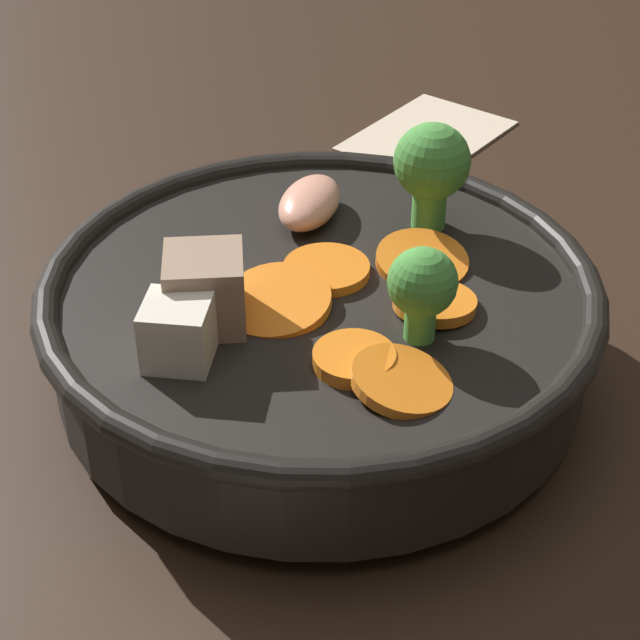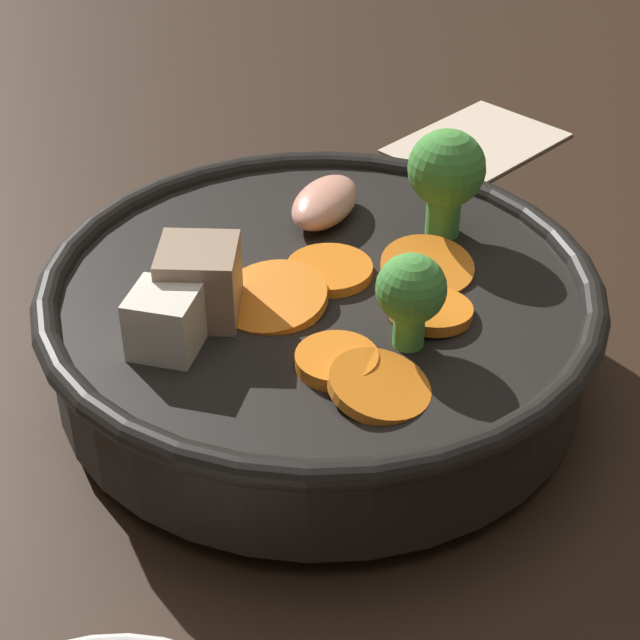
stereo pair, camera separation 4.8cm
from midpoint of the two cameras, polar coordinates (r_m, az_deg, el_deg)
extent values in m
plane|color=black|center=(0.50, -2.74, -3.53)|extent=(3.00, 3.00, 0.00)
cylinder|color=black|center=(0.50, -2.75, -3.08)|extent=(0.13, 0.13, 0.01)
cylinder|color=black|center=(0.48, -2.85, -0.53)|extent=(0.24, 0.24, 0.04)
torus|color=black|center=(0.47, -2.92, 1.68)|extent=(0.25, 0.25, 0.01)
cylinder|color=brown|center=(0.48, -2.88, 0.45)|extent=(0.22, 0.22, 0.02)
cylinder|color=orange|center=(0.48, -2.53, 2.62)|extent=(0.05, 0.05, 0.00)
cylinder|color=orange|center=(0.48, 2.65, 3.06)|extent=(0.05, 0.05, 0.01)
cylinder|color=orange|center=(0.45, 3.15, 0.83)|extent=(0.05, 0.05, 0.01)
cylinder|color=orange|center=(0.41, 1.04, -3.42)|extent=(0.06, 0.06, 0.01)
cylinder|color=orange|center=(0.42, -1.41, -2.20)|extent=(0.04, 0.04, 0.01)
cylinder|color=orange|center=(0.46, -5.40, 0.91)|extent=(0.06, 0.06, 0.01)
cylinder|color=#59B84C|center=(0.51, 3.16, 6.02)|extent=(0.02, 0.02, 0.02)
sphere|color=#47933D|center=(0.50, 3.24, 8.37)|extent=(0.04, 0.04, 0.04)
cylinder|color=#59B84C|center=(0.43, 2.22, -0.12)|extent=(0.01, 0.01, 0.02)
sphere|color=#47933D|center=(0.42, 2.28, 1.93)|extent=(0.03, 0.03, 0.03)
cube|color=silver|center=(0.43, -10.79, -0.74)|extent=(0.04, 0.04, 0.03)
cube|color=#9E7F66|center=(0.44, -9.25, 1.50)|extent=(0.04, 0.04, 0.03)
ellipsoid|color=#EA9E84|center=(0.51, -3.23, 6.20)|extent=(0.06, 0.05, 0.02)
cube|color=beige|center=(0.72, 3.85, 9.78)|extent=(0.13, 0.10, 0.00)
camera|label=1|loc=(0.02, -92.86, -2.04)|focal=60.00mm
camera|label=2|loc=(0.02, 87.14, 2.04)|focal=60.00mm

